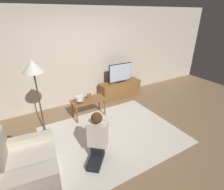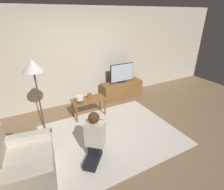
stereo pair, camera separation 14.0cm
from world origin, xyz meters
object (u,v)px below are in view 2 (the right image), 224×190
object	(u,v)px
floor_lamp	(33,71)
table_lamp	(79,98)
coffee_table	(89,101)
person_kneeling	(95,136)
armchair	(23,165)
tv	(122,73)

from	to	relation	value
floor_lamp	table_lamp	xyz separation A→B (m)	(0.88, 0.14, -0.85)
coffee_table	person_kneeling	size ratio (longest dim) A/B	0.89
coffee_table	armchair	distance (m)	2.07
tv	floor_lamp	xyz separation A→B (m)	(-2.44, -0.79, 0.64)
person_kneeling	coffee_table	bearing A→B (deg)	-65.48
armchair	coffee_table	bearing A→B (deg)	-42.95
coffee_table	table_lamp	bearing A→B (deg)	-167.28
table_lamp	person_kneeling	bearing A→B (deg)	-97.65
coffee_table	floor_lamp	bearing A→B (deg)	-170.36
tv	armchair	xyz separation A→B (m)	(-2.92, -1.90, -0.50)
person_kneeling	armchair	bearing A→B (deg)	37.71
tv	coffee_table	size ratio (longest dim) A/B	0.93
table_lamp	tv	bearing A→B (deg)	22.59
floor_lamp	person_kneeling	world-z (taller)	floor_lamp
coffee_table	floor_lamp	world-z (taller)	floor_lamp
floor_lamp	person_kneeling	xyz separation A→B (m)	(0.70, -1.19, -0.96)
armchair	table_lamp	bearing A→B (deg)	-39.51
tv	table_lamp	distance (m)	1.71
tv	armchair	size ratio (longest dim) A/B	0.78
person_kneeling	table_lamp	distance (m)	1.34
table_lamp	floor_lamp	bearing A→B (deg)	-171.22
floor_lamp	table_lamp	size ratio (longest dim) A/B	9.20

